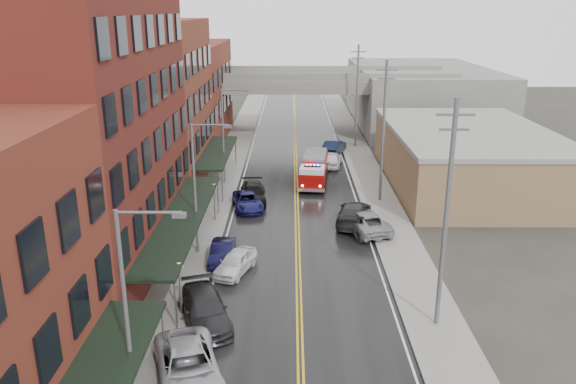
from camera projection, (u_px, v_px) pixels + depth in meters
name	position (u px, v px, depth m)	size (l,w,h in m)	color
road	(297.00, 222.00, 43.87)	(11.00, 160.00, 0.02)	black
sidewalk_left	(204.00, 221.00, 43.90)	(3.00, 160.00, 0.15)	slate
sidewalk_right	(390.00, 221.00, 43.81)	(3.00, 160.00, 0.15)	slate
curb_left	(225.00, 221.00, 43.89)	(0.30, 160.00, 0.15)	gray
curb_right	(369.00, 221.00, 43.82)	(0.30, 160.00, 0.15)	gray
brick_building_b	(83.00, 126.00, 34.50)	(9.00, 20.00, 18.00)	#591F17
brick_building_c	(152.00, 104.00, 51.60)	(9.00, 15.00, 15.00)	brown
brick_building_far	(187.00, 93.00, 68.69)	(9.00, 20.00, 12.00)	#602819
tan_building	(467.00, 159.00, 52.50)	(14.00, 22.00, 5.00)	olive
right_far_block	(420.00, 96.00, 80.52)	(18.00, 30.00, 8.00)	slate
awning_1	(183.00, 218.00, 36.34)	(2.60, 18.00, 3.09)	black
awning_2	(217.00, 152.00, 52.97)	(2.60, 13.00, 3.09)	black
globe_lamp_1	(180.00, 276.00, 29.89)	(0.44, 0.44, 3.12)	#59595B
globe_lamp_2	(214.00, 194.00, 43.19)	(0.44, 0.44, 3.12)	#59595B
street_lamp_0	(131.00, 304.00, 21.40)	(2.64, 0.22, 9.00)	#59595B
street_lamp_1	(198.00, 181.00, 36.60)	(2.64, 0.22, 9.00)	#59595B
street_lamp_2	(226.00, 130.00, 51.80)	(2.64, 0.22, 9.00)	#59595B
utility_pole_0	(446.00, 213.00, 27.61)	(1.80, 0.24, 12.00)	#59595B
utility_pole_1	(383.00, 130.00, 46.62)	(1.80, 0.24, 12.00)	#59595B
utility_pole_2	(357.00, 95.00, 65.62)	(1.80, 0.24, 12.00)	#59595B
overpass	(295.00, 89.00, 72.42)	(40.00, 10.00, 7.50)	slate
fire_truck	(314.00, 169.00, 53.16)	(3.55, 7.54, 2.68)	#8D0806
parked_car_left_2	(188.00, 367.00, 24.84)	(2.67, 5.79, 1.61)	#B3B5BC
parked_car_left_3	(205.00, 309.00, 29.60)	(2.21, 5.44, 1.58)	#242426
parked_car_left_4	(235.00, 262.00, 35.32)	(1.63, 4.06, 1.38)	white
parked_car_left_5	(222.00, 252.00, 36.86)	(1.40, 4.01, 1.32)	black
parked_car_left_6	(248.00, 201.00, 46.64)	(2.23, 4.84, 1.35)	#161755
parked_car_left_7	(253.00, 193.00, 48.22)	(2.14, 5.27, 1.53)	black
parked_car_right_0	(364.00, 221.00, 41.89)	(2.61, 5.66, 1.57)	gray
parked_car_right_1	(354.00, 213.00, 43.40)	(2.35, 5.78, 1.68)	#262628
parked_car_right_2	(332.00, 159.00, 58.99)	(1.90, 4.71, 1.61)	white
parked_car_right_3	(334.00, 147.00, 64.00)	(1.76, 5.04, 1.66)	black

